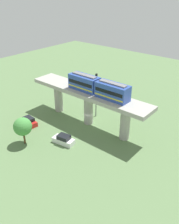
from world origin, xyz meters
name	(u,v)px	position (x,y,z in m)	size (l,w,h in m)	color
ground_plane	(88,123)	(0.00, 0.00, 0.00)	(120.00, 120.00, 0.00)	#5B7A4C
viaduct	(88,99)	(0.00, 0.00, 5.67)	(5.20, 28.00, 7.51)	#A8A59E
train	(98,87)	(0.00, 2.40, 9.04)	(2.64, 13.55, 3.24)	#2D4CA5
parked_car_white	(64,140)	(8.75, 1.26, 0.74)	(2.46, 4.44, 1.76)	white
parked_car_red	(29,121)	(8.73, -9.31, 0.74)	(2.13, 4.33, 1.76)	red
tree_near_viaduct	(23,127)	(13.47, -4.35, 3.63)	(3.41, 3.41, 5.35)	brown
signal_post	(96,94)	(-3.40, -0.67, 5.58)	(0.44, 0.28, 10.11)	#4C4C51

